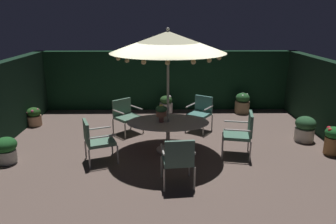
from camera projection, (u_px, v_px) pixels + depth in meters
The scene contains 16 objects.
ground_plane at pixel (168, 150), 7.45m from camera, with size 8.59×7.36×0.02m, color brown.
hedge_backdrop_rear at pixel (167, 80), 10.54m from camera, with size 8.59×0.30×1.95m, color black.
patio_dining_table at pixel (168, 126), 7.27m from camera, with size 1.89×1.30×0.71m.
patio_umbrella at pixel (168, 42), 6.72m from camera, with size 2.53×2.53×2.81m.
centerpiece_planter at pixel (161, 111), 7.16m from camera, with size 0.26×0.26×0.41m.
patio_chair_north at pixel (242, 131), 7.00m from camera, with size 0.73×0.72×1.01m.
patio_chair_northeast at pixel (201, 111), 8.62m from camera, with size 0.78×0.78×0.94m.
patio_chair_east at pixel (126, 114), 8.45m from camera, with size 0.85×0.84×0.90m.
patio_chair_southeast at pixel (96, 138), 6.69m from camera, with size 0.79×0.76×0.95m.
patio_chair_south at pixel (178, 158), 5.71m from camera, with size 0.63×0.61×0.97m.
potted_plant_right_near at pixel (34, 116), 9.05m from camera, with size 0.39×0.39×0.54m.
potted_plant_right_far at pixel (6, 149), 6.72m from camera, with size 0.47×0.47×0.57m.
potted_plant_back_right at pixel (242, 103), 10.22m from camera, with size 0.47×0.47×0.67m.
potted_plant_left_near at pixel (305, 128), 7.93m from camera, with size 0.50×0.50×0.64m.
potted_plant_left_far at pixel (166, 104), 10.26m from camera, with size 0.43×0.43×0.59m.
potted_plant_back_left at pixel (333, 139), 7.14m from camera, with size 0.40×0.40×0.65m.
Camera 1 is at (-0.11, -6.86, 3.03)m, focal length 33.63 mm.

